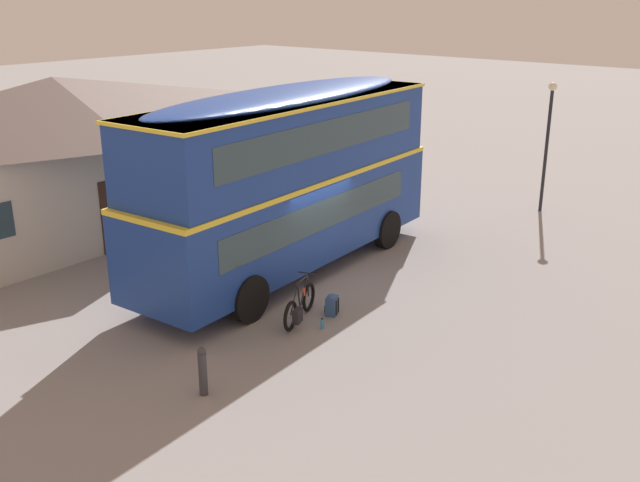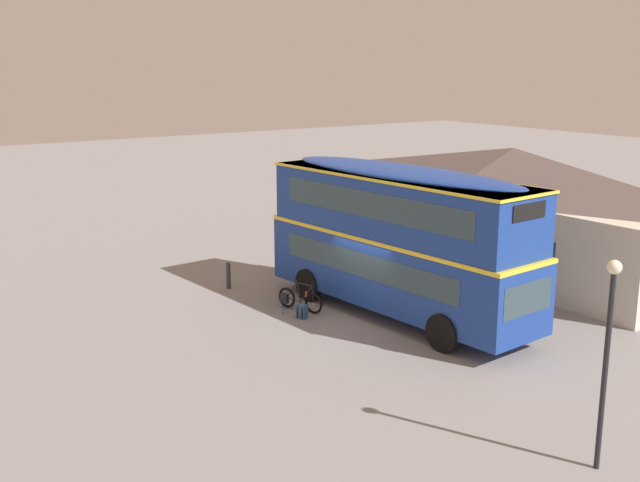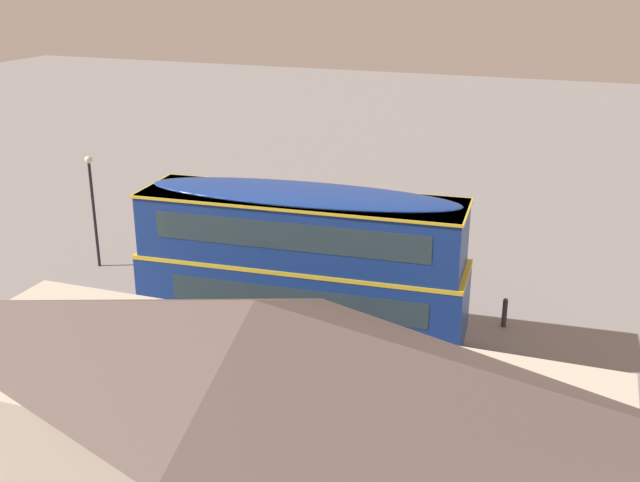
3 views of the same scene
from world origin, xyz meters
name	(u,v)px [view 1 (image 1 of 3)]	position (x,y,z in m)	size (l,w,h in m)	color
ground_plane	(308,279)	(0.00, 0.00, 0.00)	(120.00, 120.00, 0.00)	gray
double_decker_bus	(289,173)	(0.21, 0.81, 2.64)	(9.97, 3.29, 4.79)	black
touring_bicycle	(300,306)	(-2.02, -1.49, 0.37)	(1.70, 0.83, 0.99)	black
backpack_on_ground	(332,304)	(-1.28, -1.82, 0.26)	(0.38, 0.36, 0.49)	#2D4C7A
water_bottle_blue_sports	(322,324)	(-1.97, -2.11, 0.12)	(0.08, 0.08, 0.25)	#338CBF
pub_building	(61,155)	(-1.83, 8.17, 2.41)	(14.89, 5.81, 4.71)	beige
street_lamp	(548,132)	(9.68, -1.99, 2.68)	(0.28, 0.28, 4.29)	black
kerb_bollard	(203,370)	(-5.49, -2.20, 0.50)	(0.16, 0.16, 0.97)	#333338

